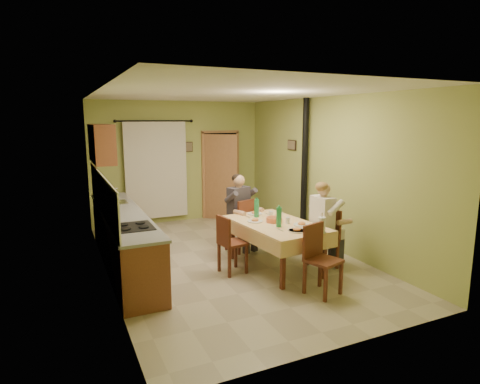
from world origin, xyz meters
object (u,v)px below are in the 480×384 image
man_far (240,204)px  stove_flue (304,188)px  chair_right (323,250)px  chair_left (232,255)px  chair_far (240,235)px  man_right (324,215)px  chair_near (322,274)px  dining_table (275,245)px

man_far → stove_flue: stove_flue is taller
chair_right → chair_left: chair_right is taller
chair_far → man_right: man_right is taller
man_far → stove_flue: (1.53, 0.23, 0.15)m
chair_near → chair_right: bearing=-144.6°
dining_table → chair_right: chair_right is taller
chair_left → man_far: man_far is taller
chair_right → stove_flue: bearing=-23.7°
dining_table → stove_flue: size_ratio=0.65×
stove_flue → chair_right: bearing=-112.4°
chair_far → chair_near: size_ratio=1.00×
man_right → chair_left: bearing=73.3°
chair_near → chair_left: (-0.82, 1.23, -0.00)m
chair_left → man_far: (0.57, 0.95, 0.59)m
chair_far → chair_left: (-0.58, -0.93, -0.00)m
stove_flue → chair_left: bearing=-150.8°
chair_near → stove_flue: stove_flue is taller
chair_near → man_right: (0.62, 0.84, 0.59)m
dining_table → chair_near: size_ratio=1.88×
chair_near → stove_flue: 2.82m
chair_near → man_far: size_ratio=0.70×
chair_right → man_right: man_right is taller
chair_left → dining_table: bearing=72.5°
dining_table → chair_right: (0.74, -0.28, -0.09)m
chair_left → stove_flue: size_ratio=0.33×
chair_far → man_right: bearing=-74.7°
chair_near → man_far: (-0.25, 2.18, 0.59)m
chair_far → chair_near: chair_far is taller
chair_right → chair_left: 1.51m
dining_table → chair_far: chair_far is taller
chair_right → stove_flue: size_ratio=0.34×
chair_near → man_far: 2.27m
chair_far → man_far: (-0.00, 0.01, 0.59)m
dining_table → man_far: man_far is taller
chair_right → chair_left: bearing=73.5°
dining_table → stove_flue: stove_flue is taller
chair_right → dining_table: bearing=67.8°
dining_table → chair_near: chair_near is taller
chair_near → dining_table: bearing=-102.2°
dining_table → man_right: bearing=-26.4°
man_far → man_right: size_ratio=1.00×
chair_right → chair_left: (-1.46, 0.40, -0.00)m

